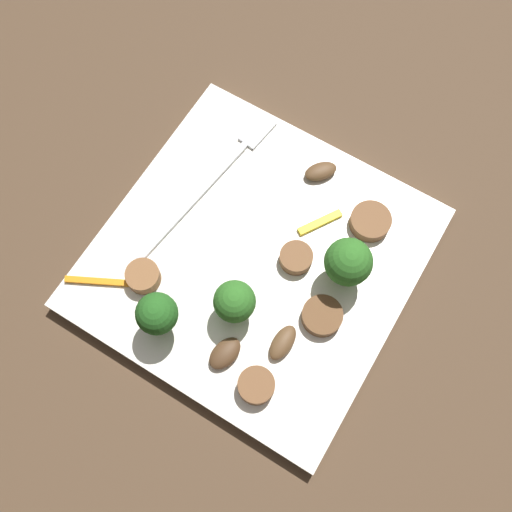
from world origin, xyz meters
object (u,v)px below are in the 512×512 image
Objects in this scene: sausage_slice_2 at (370,221)px; pepper_strip_1 at (98,281)px; broccoli_floret_0 at (348,262)px; sausage_slice_0 at (296,258)px; broccoli_floret_1 at (235,302)px; mushroom_0 at (283,343)px; fork at (217,175)px; mushroom_1 at (321,171)px; pepper_strip_2 at (320,222)px; sausage_slice_3 at (256,386)px; broccoli_floret_2 at (157,314)px; plate at (256,259)px; mushroom_2 at (225,353)px; sausage_slice_4 at (143,276)px; sausage_slice_1 at (322,316)px.

pepper_strip_1 is at bearing 134.14° from sausage_slice_2.
sausage_slice_0 is (-0.01, 0.04, -0.03)m from broccoli_floret_0.
broccoli_floret_1 is 1.44× the size of mushroom_0.
fork is 0.16m from mushroom_0.
mushroom_1 reaches higher than pepper_strip_2.
pepper_strip_1 is 1.33× the size of pepper_strip_2.
sausage_slice_2 is 0.17m from sausage_slice_3.
sausage_slice_2 is 0.13m from mushroom_0.
broccoli_floret_0 is 0.05m from sausage_slice_0.
broccoli_floret_2 is 1.63× the size of mushroom_0.
sausage_slice_2 is at bearing -108.75° from mushroom_1.
broccoli_floret_0 is 0.16m from broccoli_floret_2.
broccoli_floret_2 is (-0.09, 0.03, 0.04)m from plate.
mushroom_0 is 0.05m from mushroom_2.
pepper_strip_2 is (0.14, -0.01, -0.00)m from mushroom_2.
broccoli_floret_1 is at bearing -70.91° from pepper_strip_1.
broccoli_floret_2 is 1.83× the size of sausage_slice_0.
broccoli_floret_2 is 1.46× the size of sausage_slice_2.
sausage_slice_3 is (-0.00, -0.09, -0.03)m from broccoli_floret_2.
sausage_slice_0 is 0.80× the size of sausage_slice_2.
mushroom_1 is (0.16, -0.08, -0.00)m from sausage_slice_4.
sausage_slice_4 is at bearing 101.45° from broccoli_floret_1.
pepper_strip_1 is (-0.19, 0.11, -0.00)m from mushroom_1.
sausage_slice_4 is (0.03, 0.13, -0.00)m from sausage_slice_3.
sausage_slice_1 reaches higher than fork.
fork is 4.33× the size of pepper_strip_2.
sausage_slice_4 is (-0.07, 0.07, 0.01)m from plate.
broccoli_floret_2 is 0.10m from mushroom_0.
plate is 6.18× the size of pepper_strip_2.
pepper_strip_1 is (0.01, 0.16, -0.01)m from sausage_slice_3.
broccoli_floret_2 is (-0.11, 0.11, -0.00)m from broccoli_floret_0.
mushroom_2 is at bearing -137.66° from fork.
pepper_strip_2 is (0.15, 0.03, -0.01)m from sausage_slice_3.
sausage_slice_1 is at bearing -176.95° from sausage_slice_2.
sausage_slice_1 is at bearing -56.25° from broccoli_floret_2.
fork is 0.16m from sausage_slice_1.
sausage_slice_2 is at bearing -70.50° from fork.
pepper_strip_2 is (0.15, -0.07, -0.03)m from broccoli_floret_2.
fork and pepper_strip_1 have the same top height.
sausage_slice_0 reaches higher than pepper_strip_1.
sausage_slice_3 is at bearing -102.37° from sausage_slice_4.
broccoli_floret_0 is 1.06× the size of broccoli_floret_2.
sausage_slice_4 is 0.96× the size of mushroom_1.
sausage_slice_1 reaches higher than pepper_strip_2.
sausage_slice_2 is 1.12× the size of mushroom_0.
broccoli_floret_2 is at bearing -91.39° from pepper_strip_1.
broccoli_floret_2 is 1.70× the size of mushroom_2.
fork is 0.11m from sausage_slice_0.
broccoli_floret_0 is at bearing 3.44° from sausage_slice_1.
sausage_slice_4 is 0.69× the size of pepper_strip_2.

